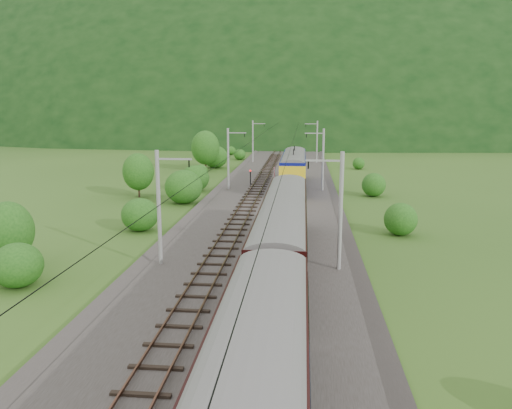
{
  "coord_description": "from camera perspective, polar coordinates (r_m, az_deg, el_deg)",
  "views": [
    {
      "loc": [
        3.67,
        -32.85,
        11.3
      ],
      "look_at": [
        -0.45,
        10.32,
        2.6
      ],
      "focal_mm": 35.0,
      "sensor_mm": 36.0,
      "label": 1
    }
  ],
  "objects": [
    {
      "name": "vegetation_right",
      "position": [
        38.31,
        19.66,
        -4.52
      ],
      "size": [
        4.71,
        96.33,
        2.69
      ],
      "color": "#1D4E15",
      "rests_on": "ground"
    },
    {
      "name": "catenary_left",
      "position": [
        65.94,
        -3.13,
        5.41
      ],
      "size": [
        2.54,
        192.28,
        8.0
      ],
      "color": "gray",
      "rests_on": "railbed"
    },
    {
      "name": "hazard_post_near",
      "position": [
        75.69,
        2.11,
        3.64
      ],
      "size": [
        0.18,
        0.18,
        1.72
      ],
      "primitive_type": "cylinder",
      "color": "red",
      "rests_on": "railbed"
    },
    {
      "name": "mountain_main",
      "position": [
        293.09,
        4.79,
        9.1
      ],
      "size": [
        504.0,
        360.0,
        244.0
      ],
      "primitive_type": "ellipsoid",
      "color": "black",
      "rests_on": "ground"
    },
    {
      "name": "track_left",
      "position": [
        44.64,
        -2.54,
        -2.84
      ],
      "size": [
        2.4,
        220.0,
        0.27
      ],
      "color": "#533223",
      "rests_on": "railbed"
    },
    {
      "name": "signal",
      "position": [
        69.34,
        -0.65,
        3.26
      ],
      "size": [
        0.23,
        0.23,
        2.12
      ],
      "color": "black",
      "rests_on": "railbed"
    },
    {
      "name": "mountain_ridge",
      "position": [
        355.26,
        -15.12,
        9.14
      ],
      "size": [
        336.0,
        280.0,
        132.0
      ],
      "primitive_type": "ellipsoid",
      "color": "black",
      "rests_on": "ground"
    },
    {
      "name": "hazard_post_far",
      "position": [
        64.28,
        2.08,
        2.26
      ],
      "size": [
        0.18,
        0.18,
        1.72
      ],
      "primitive_type": "cylinder",
      "color": "red",
      "rests_on": "railbed"
    },
    {
      "name": "overhead_wires",
      "position": [
        43.21,
        0.56,
        5.77
      ],
      "size": [
        4.83,
        198.0,
        0.03
      ],
      "color": "black",
      "rests_on": "ground"
    },
    {
      "name": "ground",
      "position": [
        34.93,
        -0.88,
        -7.53
      ],
      "size": [
        600.0,
        600.0,
        0.0
      ],
      "primitive_type": "plane",
      "color": "#2C4F18",
      "rests_on": "ground"
    },
    {
      "name": "vegetation_left",
      "position": [
        54.27,
        -12.53,
        1.85
      ],
      "size": [
        10.61,
        148.53,
        6.97
      ],
      "color": "#1D4E15",
      "rests_on": "ground"
    },
    {
      "name": "track_right",
      "position": [
        44.24,
        3.64,
        -2.98
      ],
      "size": [
        2.4,
        220.0,
        0.27
      ],
      "color": "#533223",
      "rests_on": "railbed"
    },
    {
      "name": "catenary_right",
      "position": [
        65.25,
        7.61,
        5.26
      ],
      "size": [
        2.54,
        192.28,
        8.0
      ],
      "color": "gray",
      "rests_on": "railbed"
    },
    {
      "name": "railbed",
      "position": [
        44.43,
        0.54,
        -3.19
      ],
      "size": [
        14.0,
        220.0,
        0.3
      ],
      "primitive_type": "cube",
      "color": "#38332D",
      "rests_on": "ground"
    }
  ]
}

